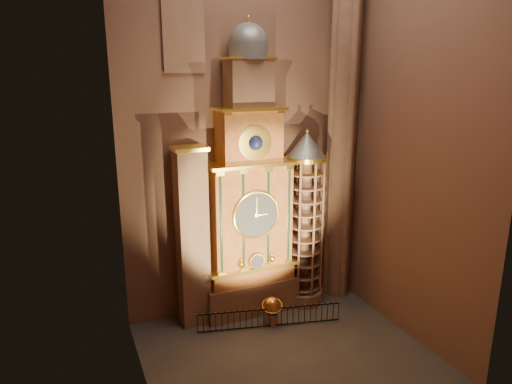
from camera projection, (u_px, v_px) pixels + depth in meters
name	position (u px, v px, depth m)	size (l,w,h in m)	color
floor	(287.00, 354.00, 23.29)	(14.00, 14.00, 0.00)	#383330
wall_back	(242.00, 126.00, 25.79)	(22.00, 22.00, 0.00)	brown
wall_left	(132.00, 151.00, 17.78)	(22.00, 22.00, 0.00)	brown
wall_right	(413.00, 132.00, 23.16)	(22.00, 22.00, 0.00)	brown
astronomical_clock	(249.00, 204.00, 25.98)	(5.60, 2.41, 16.70)	#8C634C
portrait_tower	(192.00, 237.00, 25.09)	(1.80, 1.60, 10.20)	#8C634C
stair_turret	(305.00, 221.00, 27.45)	(2.50, 2.50, 10.80)	#8C634C
gothic_pier	(343.00, 123.00, 27.25)	(2.04, 2.04, 22.00)	#8C634C
stained_glass_window	(183.00, 20.00, 23.08)	(2.20, 0.14, 5.20)	navy
celestial_globe	(272.00, 309.00, 25.76)	(1.47, 1.44, 1.69)	#8C634C
iron_railing	(270.00, 318.00, 25.59)	(7.88, 1.96, 1.11)	black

